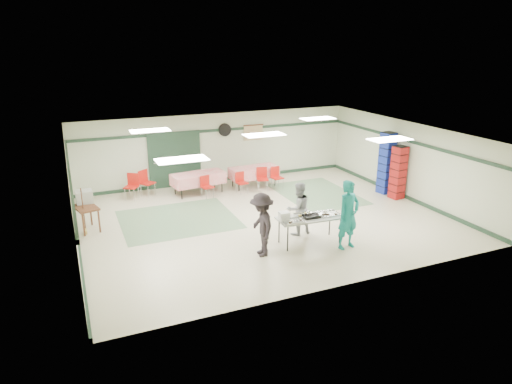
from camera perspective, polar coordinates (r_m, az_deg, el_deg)
name	(u,v)px	position (r m, az deg, el deg)	size (l,w,h in m)	color
floor	(264,219)	(14.39, 0.96, -3.35)	(11.00, 11.00, 0.00)	#BDB098
ceiling	(264,134)	(13.63, 1.02, 7.26)	(11.00, 11.00, 0.00)	white
wall_back	(217,148)	(18.03, -4.84, 5.53)	(11.00, 11.00, 0.00)	beige
wall_front	(347,231)	(10.24, 11.29, -4.80)	(11.00, 11.00, 0.00)	beige
wall_left	(72,201)	(12.85, -22.05, -1.03)	(9.00, 9.00, 0.00)	beige
wall_right	(407,160)	(16.88, 18.36, 3.78)	(9.00, 9.00, 0.00)	beige
trim_back	(217,130)	(17.86, -4.87, 7.70)	(11.00, 0.06, 0.10)	#1D3525
baseboard_back	(219,179)	(18.33, -4.70, 1.57)	(11.00, 0.06, 0.12)	#1D3525
trim_left	(69,175)	(12.65, -22.28, 1.98)	(9.00, 0.06, 0.10)	#1D3525
baseboard_left	(79,246)	(13.30, -21.26, -6.27)	(9.00, 0.06, 0.12)	#1D3525
trim_right	(408,141)	(16.71, 18.52, 6.09)	(9.00, 0.06, 0.10)	#1D3525
baseboard_right	(403,195)	(17.21, 17.86, -0.39)	(9.00, 0.06, 0.12)	#1D3525
green_patch_a	(178,219)	(14.55, -9.71, -3.38)	(3.50, 3.00, 0.01)	slate
green_patch_b	(317,194)	(16.87, 7.61, -0.22)	(2.50, 3.50, 0.01)	slate
double_door_left	(162,161)	(17.50, -11.62, 3.82)	(0.90, 0.06, 2.10)	gray
double_door_right	(187,159)	(17.70, -8.60, 4.15)	(0.90, 0.06, 2.10)	gray
door_frame	(175,160)	(17.58, -10.10, 3.97)	(2.00, 0.03, 2.15)	#1D3525
wall_fan	(225,130)	(17.93, -3.92, 7.76)	(0.50, 0.50, 0.10)	black
scroll_banner	(253,133)	(18.38, -0.34, 7.43)	(0.80, 0.02, 0.60)	tan
serving_table	(310,219)	(12.55, 6.77, -3.31)	(1.85, 0.83, 0.76)	#AEAEA9
sheet_tray_right	(329,214)	(12.78, 9.12, -2.75)	(0.58, 0.44, 0.02)	silver
sheet_tray_mid	(305,215)	(12.60, 6.14, -2.91)	(0.52, 0.40, 0.02)	silver
sheet_tray_left	(293,221)	(12.16, 4.64, -3.67)	(0.53, 0.40, 0.02)	silver
baking_pan	(311,216)	(12.48, 6.94, -3.02)	(0.45, 0.28, 0.08)	black
foam_box_stack	(284,216)	(12.20, 3.53, -3.03)	(0.26, 0.24, 0.24)	white
volunteer_teal	(348,215)	(12.34, 11.48, -2.81)	(0.69, 0.45, 1.88)	#128280
volunteer_grey	(298,209)	(13.07, 5.30, -2.08)	(0.75, 0.59, 1.55)	#98999D
volunteer_dark	(262,225)	(11.71, 0.71, -4.12)	(1.09, 0.63, 1.69)	black
dining_table_a	(254,172)	(17.46, -0.27, 2.53)	(1.87, 0.91, 0.77)	red
dining_table_b	(198,178)	(16.77, -7.23, 1.71)	(2.01, 1.10, 0.77)	red
chair_a	(262,176)	(17.00, 0.77, 1.97)	(0.50, 0.50, 0.87)	red
chair_b	(241,180)	(16.70, -1.90, 1.46)	(0.42, 0.43, 0.78)	red
chair_c	(276,175)	(17.24, 2.53, 2.10)	(0.44, 0.45, 0.83)	red
chair_d	(206,184)	(16.29, -6.26, 0.95)	(0.45, 0.45, 0.80)	red
chair_loose_a	(145,180)	(16.84, -13.66, 1.44)	(0.61, 0.61, 0.94)	red
chair_loose_b	(132,184)	(16.59, -15.22, 1.01)	(0.60, 0.60, 0.92)	red
crate_stack_blue_a	(385,176)	(17.35, 15.78, 1.95)	(0.39, 0.39, 1.27)	#1A289E
crate_stack_red	(398,173)	(16.74, 17.35, 2.33)	(0.42, 0.42, 1.89)	maroon
crate_stack_blue_b	(386,163)	(17.19, 15.99, 3.49)	(0.43, 0.43, 2.26)	#1A289E
printer_table	(86,210)	(14.19, -20.46, -2.13)	(0.76, 0.98, 0.74)	brown
office_printer	(84,197)	(14.46, -20.68, -0.55)	(0.47, 0.41, 0.37)	#AAAAA6
broom	(83,210)	(14.02, -20.78, -2.09)	(0.03, 0.03, 1.37)	brown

